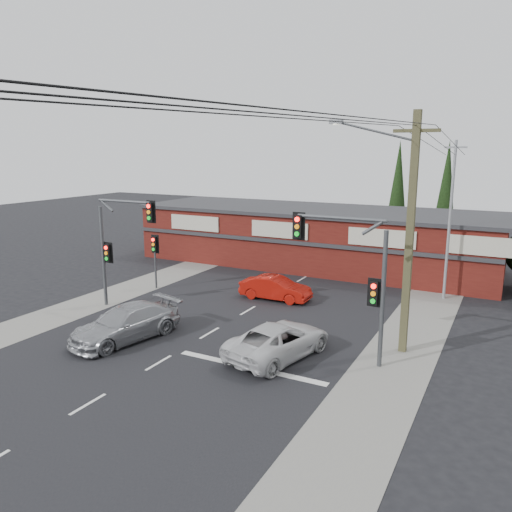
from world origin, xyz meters
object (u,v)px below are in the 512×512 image
at_px(silver_suv, 126,323).
at_px(utility_pole, 407,227).
at_px(red_sedan, 275,288).
at_px(white_suv, 279,340).
at_px(shop_building, 314,236).

xyz_separation_m(silver_suv, utility_pole, (11.30, 4.45, 4.63)).
height_order(silver_suv, red_sedan, silver_suv).
relative_size(white_suv, shop_building, 0.19).
distance_m(white_suv, shop_building, 17.73).
bearing_deg(shop_building, silver_suv, -95.99).
relative_size(shop_building, utility_pole, 2.73).
distance_m(white_suv, utility_pole, 7.04).
bearing_deg(white_suv, red_sedan, -50.78).
distance_m(red_sedan, utility_pole, 10.21).
xyz_separation_m(silver_suv, red_sedan, (3.34, 8.78, -0.09)).
xyz_separation_m(white_suv, utility_pole, (4.35, 2.95, 4.68)).
xyz_separation_m(white_suv, silver_suv, (-6.95, -1.51, 0.06)).
height_order(shop_building, utility_pole, utility_pole).
bearing_deg(white_suv, shop_building, -60.69).
xyz_separation_m(white_suv, red_sedan, (-3.61, 7.28, -0.04)).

